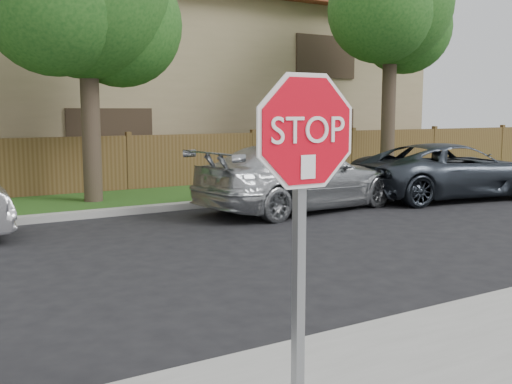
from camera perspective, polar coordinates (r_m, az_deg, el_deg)
tree_right at (r=19.82m, az=13.10°, el=17.11°), size 4.80×3.90×8.20m
stop_sign at (r=3.78m, az=4.57°, el=0.93°), size 1.01×0.13×2.55m
sedan_right at (r=13.82m, az=4.22°, el=1.42°), size 5.44×2.76×1.51m
sedan_far_right at (r=16.46m, az=18.08°, el=1.93°), size 5.49×3.21×1.44m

